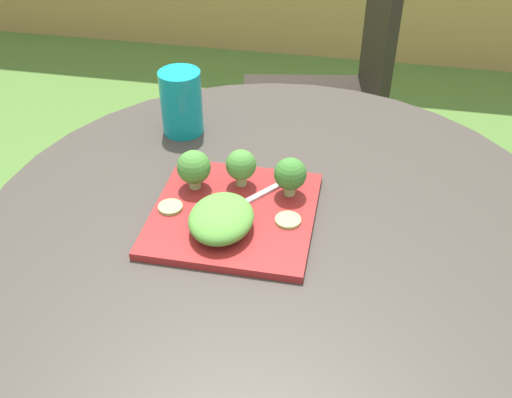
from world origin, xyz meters
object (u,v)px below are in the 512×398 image
(patio_chair, at_px, (338,83))
(fork, at_px, (253,198))
(salad_plate, at_px, (234,214))
(drinking_glass, at_px, (182,105))

(patio_chair, xyz_separation_m, fork, (-0.09, -0.96, 0.24))
(salad_plate, distance_m, drinking_glass, 0.31)
(salad_plate, relative_size, fork, 2.07)
(salad_plate, relative_size, drinking_glass, 2.05)
(salad_plate, distance_m, fork, 0.05)
(fork, bearing_deg, patio_chair, 84.72)
(patio_chair, height_order, fork, patio_chair)
(salad_plate, height_order, drinking_glass, drinking_glass)
(patio_chair, bearing_deg, drinking_glass, -110.90)
(patio_chair, relative_size, fork, 6.85)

